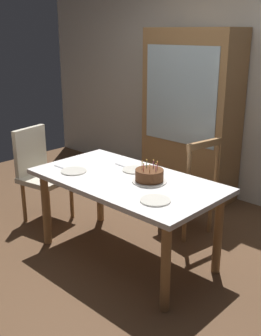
{
  "coord_description": "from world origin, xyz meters",
  "views": [
    {
      "loc": [
        2.17,
        -2.22,
        1.86
      ],
      "look_at": [
        0.05,
        0.0,
        0.82
      ],
      "focal_mm": 43.36,
      "sensor_mm": 36.0,
      "label": 1
    }
  ],
  "objects_px": {
    "birthday_cake": "(149,176)",
    "china_cabinet": "(191,115)",
    "plate_near_celebrant": "(74,171)",
    "chair_upholstered": "(39,169)",
    "plate_near_guest": "(155,200)",
    "chair_spindle_back": "(189,187)",
    "plate_far_side": "(135,170)",
    "dining_table": "(126,189)"
  },
  "relations": [
    {
      "from": "birthday_cake",
      "to": "china_cabinet",
      "type": "xyz_separation_m",
      "value": [
        -0.68,
        1.49,
        0.18
      ]
    },
    {
      "from": "plate_near_celebrant",
      "to": "chair_upholstered",
      "type": "bearing_deg",
      "value": 168.88
    },
    {
      "from": "birthday_cake",
      "to": "chair_upholstered",
      "type": "relative_size",
      "value": 0.29
    },
    {
      "from": "birthday_cake",
      "to": "plate_near_guest",
      "type": "relative_size",
      "value": 1.27
    },
    {
      "from": "chair_spindle_back",
      "to": "china_cabinet",
      "type": "distance_m",
      "value": 1.12
    },
    {
      "from": "plate_far_side",
      "to": "dining_table",
      "type": "bearing_deg",
      "value": -67.67
    },
    {
      "from": "birthday_cake",
      "to": "plate_far_side",
      "type": "xyz_separation_m",
      "value": [
        -0.27,
        0.12,
        -0.04
      ]
    },
    {
      "from": "birthday_cake",
      "to": "china_cabinet",
      "type": "distance_m",
      "value": 1.65
    },
    {
      "from": "plate_near_celebrant",
      "to": "china_cabinet",
      "type": "distance_m",
      "value": 1.77
    },
    {
      "from": "plate_near_guest",
      "to": "chair_spindle_back",
      "type": "xyz_separation_m",
      "value": [
        -0.37,
        0.94,
        -0.27
      ]
    },
    {
      "from": "chair_spindle_back",
      "to": "chair_upholstered",
      "type": "bearing_deg",
      "value": -148.35
    },
    {
      "from": "dining_table",
      "to": "plate_near_celebrant",
      "type": "relative_size",
      "value": 7.21
    },
    {
      "from": "chair_spindle_back",
      "to": "chair_upholstered",
      "type": "distance_m",
      "value": 1.51
    },
    {
      "from": "dining_table",
      "to": "china_cabinet",
      "type": "relative_size",
      "value": 0.83
    },
    {
      "from": "chair_spindle_back",
      "to": "chair_upholstered",
      "type": "height_order",
      "value": "same"
    },
    {
      "from": "dining_table",
      "to": "plate_near_guest",
      "type": "distance_m",
      "value": 0.52
    },
    {
      "from": "china_cabinet",
      "to": "dining_table",
      "type": "bearing_deg",
      "value": -72.72
    },
    {
      "from": "plate_near_celebrant",
      "to": "china_cabinet",
      "type": "xyz_separation_m",
      "value": [
        -0.05,
        1.75,
        0.22
      ]
    },
    {
      "from": "dining_table",
      "to": "birthday_cake",
      "type": "relative_size",
      "value": 5.66
    },
    {
      "from": "birthday_cake",
      "to": "chair_upholstered",
      "type": "xyz_separation_m",
      "value": [
        -1.37,
        -0.12,
        -0.24
      ]
    },
    {
      "from": "plate_near_guest",
      "to": "chair_spindle_back",
      "type": "relative_size",
      "value": 0.23
    },
    {
      "from": "dining_table",
      "to": "chair_upholstered",
      "type": "distance_m",
      "value": 1.19
    },
    {
      "from": "chair_upholstered",
      "to": "china_cabinet",
      "type": "height_order",
      "value": "china_cabinet"
    },
    {
      "from": "china_cabinet",
      "to": "plate_near_guest",
      "type": "bearing_deg",
      "value": -61.26
    },
    {
      "from": "plate_near_celebrant",
      "to": "chair_spindle_back",
      "type": "distance_m",
      "value": 1.11
    },
    {
      "from": "plate_near_celebrant",
      "to": "chair_spindle_back",
      "type": "bearing_deg",
      "value": 60.15
    },
    {
      "from": "plate_near_celebrant",
      "to": "chair_spindle_back",
      "type": "xyz_separation_m",
      "value": [
        0.54,
        0.94,
        -0.27
      ]
    },
    {
      "from": "dining_table",
      "to": "plate_near_celebrant",
      "type": "bearing_deg",
      "value": -156.12
    },
    {
      "from": "chair_spindle_back",
      "to": "plate_far_side",
      "type": "bearing_deg",
      "value": -108.18
    },
    {
      "from": "dining_table",
      "to": "chair_upholstered",
      "type": "xyz_separation_m",
      "value": [
        -1.18,
        -0.05,
        -0.1
      ]
    },
    {
      "from": "dining_table",
      "to": "birthday_cake",
      "type": "height_order",
      "value": "birthday_cake"
    },
    {
      "from": "birthday_cake",
      "to": "plate_near_guest",
      "type": "bearing_deg",
      "value": -42.64
    },
    {
      "from": "dining_table",
      "to": "plate_near_celebrant",
      "type": "height_order",
      "value": "plate_near_celebrant"
    },
    {
      "from": "plate_near_guest",
      "to": "chair_upholstered",
      "type": "bearing_deg",
      "value": 174.95
    },
    {
      "from": "birthday_cake",
      "to": "china_cabinet",
      "type": "relative_size",
      "value": 0.15
    },
    {
      "from": "plate_far_side",
      "to": "chair_upholstered",
      "type": "xyz_separation_m",
      "value": [
        -1.1,
        -0.24,
        -0.2
      ]
    },
    {
      "from": "plate_near_celebrant",
      "to": "chair_spindle_back",
      "type": "height_order",
      "value": "chair_spindle_back"
    },
    {
      "from": "chair_upholstered",
      "to": "china_cabinet",
      "type": "xyz_separation_m",
      "value": [
        0.7,
        1.6,
        0.42
      ]
    },
    {
      "from": "dining_table",
      "to": "chair_spindle_back",
      "type": "distance_m",
      "value": 0.77
    },
    {
      "from": "birthday_cake",
      "to": "plate_near_guest",
      "type": "distance_m",
      "value": 0.39
    },
    {
      "from": "plate_near_celebrant",
      "to": "plate_far_side",
      "type": "bearing_deg",
      "value": 47.26
    },
    {
      "from": "plate_near_guest",
      "to": "china_cabinet",
      "type": "bearing_deg",
      "value": 118.74
    }
  ]
}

